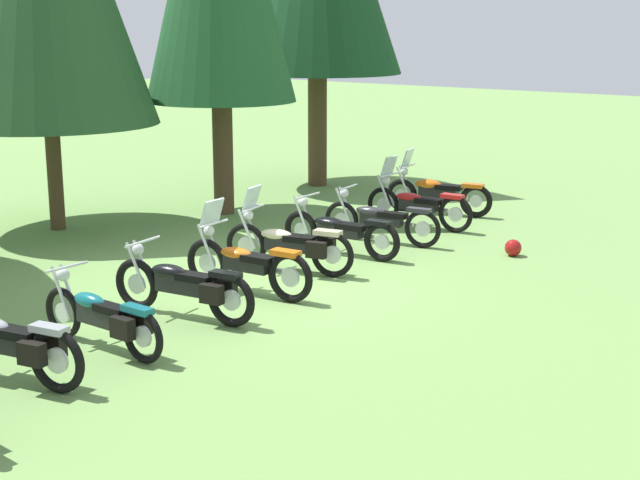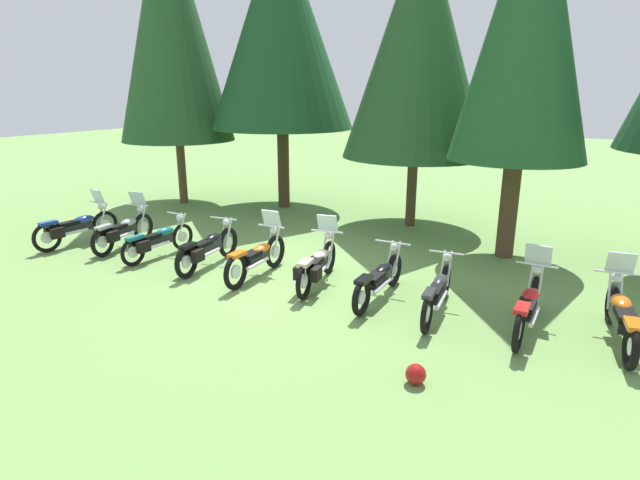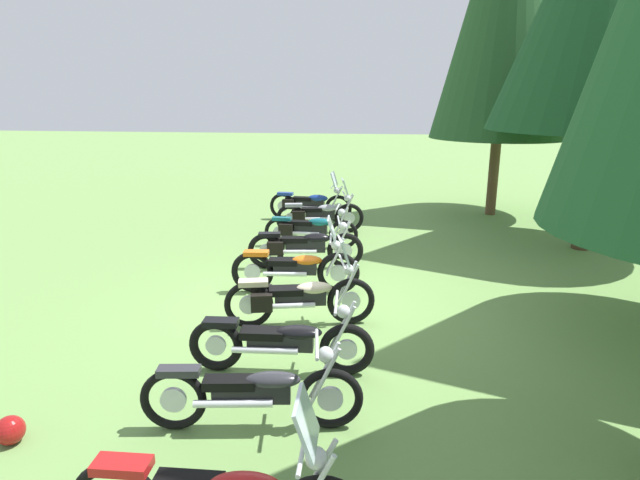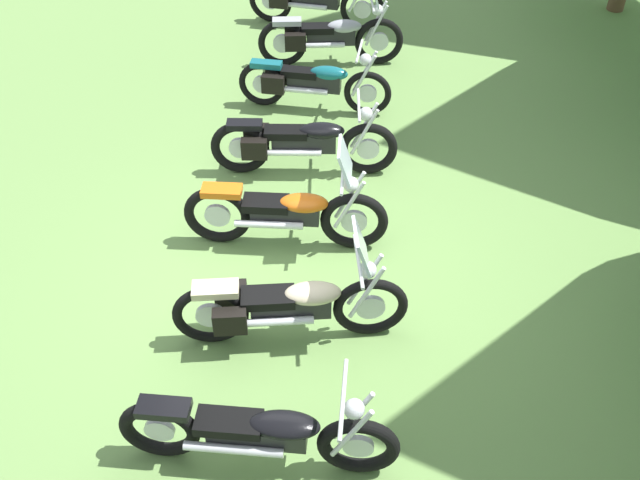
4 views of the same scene
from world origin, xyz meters
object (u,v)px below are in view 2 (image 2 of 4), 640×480
(motorcycle_4, at_px, (257,256))
(pine_tree_1, at_px, (281,26))
(pine_tree_2, at_px, (419,42))
(pine_tree_3, at_px, (529,17))
(motorcycle_7, at_px, (438,291))
(motorcycle_6, at_px, (379,278))
(motorcycle_0, at_px, (76,227))
(motorcycle_3, at_px, (207,248))
(motorcycle_5, at_px, (317,264))
(motorcycle_8, at_px, (528,305))
(pine_tree_0, at_px, (170,20))
(motorcycle_2, at_px, (157,240))
(motorcycle_9, at_px, (622,316))
(dropped_helmet, at_px, (416,374))
(motorcycle_1, at_px, (123,230))

(motorcycle_4, height_order, pine_tree_1, pine_tree_1)
(pine_tree_2, xyz_separation_m, pine_tree_3, (3.12, -1.57, 0.25))
(motorcycle_4, relative_size, motorcycle_7, 0.98)
(motorcycle_6, bearing_deg, motorcycle_0, 92.55)
(motorcycle_6, xyz_separation_m, pine_tree_3, (1.46, 4.09, 5.04))
(motorcycle_3, relative_size, motorcycle_7, 1.00)
(motorcycle_5, bearing_deg, pine_tree_2, -10.24)
(motorcycle_8, relative_size, pine_tree_0, 0.23)
(pine_tree_3, bearing_deg, motorcycle_8, -72.44)
(pine_tree_1, bearing_deg, motorcycle_2, -83.68)
(motorcycle_7, bearing_deg, motorcycle_3, 85.41)
(motorcycle_9, distance_m, pine_tree_0, 15.57)
(motorcycle_2, height_order, motorcycle_4, motorcycle_4)
(motorcycle_4, height_order, pine_tree_2, pine_tree_2)
(motorcycle_0, relative_size, pine_tree_1, 0.26)
(pine_tree_0, distance_m, pine_tree_1, 3.73)
(motorcycle_9, xyz_separation_m, dropped_helmet, (-2.35, -2.89, -0.32))
(motorcycle_8, height_order, pine_tree_2, pine_tree_2)
(motorcycle_0, height_order, pine_tree_3, pine_tree_3)
(motorcycle_2, distance_m, pine_tree_1, 8.33)
(motorcycle_1, bearing_deg, motorcycle_9, -96.68)
(pine_tree_2, xyz_separation_m, dropped_helmet, (3.41, -8.14, -5.08))
(motorcycle_6, bearing_deg, dropped_helmet, -148.25)
(motorcycle_4, distance_m, dropped_helmet, 5.05)
(motorcycle_7, height_order, pine_tree_2, pine_tree_2)
(motorcycle_8, distance_m, pine_tree_3, 6.54)
(motorcycle_5, height_order, dropped_helmet, motorcycle_5)
(motorcycle_2, height_order, pine_tree_2, pine_tree_2)
(motorcycle_0, distance_m, motorcycle_7, 9.61)
(pine_tree_2, relative_size, pine_tree_3, 0.97)
(motorcycle_2, bearing_deg, motorcycle_3, -84.60)
(motorcycle_0, relative_size, pine_tree_0, 0.23)
(pine_tree_3, bearing_deg, motorcycle_4, -134.21)
(motorcycle_2, height_order, pine_tree_0, pine_tree_0)
(motorcycle_6, bearing_deg, motorcycle_9, -87.63)
(motorcycle_3, bearing_deg, pine_tree_3, -59.56)
(motorcycle_7, height_order, motorcycle_9, motorcycle_9)
(pine_tree_1, bearing_deg, pine_tree_2, -1.19)
(motorcycle_8, distance_m, pine_tree_2, 8.55)
(motorcycle_2, bearing_deg, motorcycle_5, -82.88)
(motorcycle_7, distance_m, pine_tree_1, 11.02)
(motorcycle_7, bearing_deg, motorcycle_4, 85.28)
(pine_tree_1, relative_size, pine_tree_2, 1.09)
(motorcycle_9, distance_m, dropped_helmet, 3.74)
(motorcycle_6, bearing_deg, pine_tree_2, 12.91)
(motorcycle_9, height_order, dropped_helmet, motorcycle_9)
(pine_tree_2, bearing_deg, motorcycle_3, -112.65)
(motorcycle_5, relative_size, pine_tree_1, 0.25)
(motorcycle_5, distance_m, motorcycle_6, 1.42)
(motorcycle_5, xyz_separation_m, dropped_helmet, (3.17, -2.45, -0.33))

